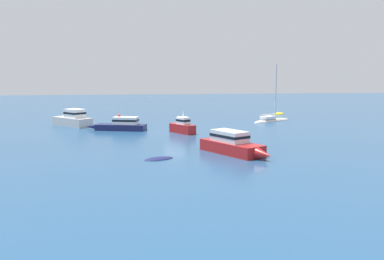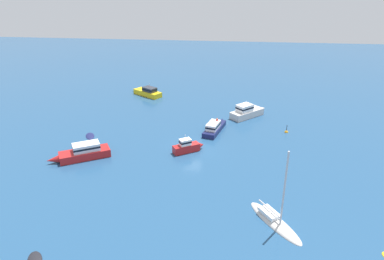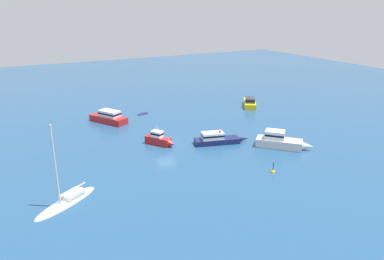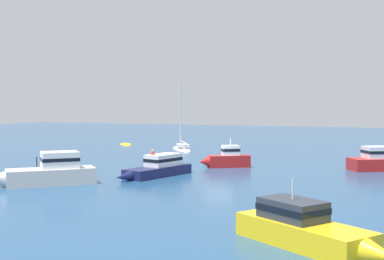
{
  "view_description": "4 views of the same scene",
  "coord_description": "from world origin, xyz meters",
  "px_view_note": "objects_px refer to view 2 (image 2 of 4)",
  "views": [
    {
      "loc": [
        -49.76,
        4.03,
        7.15
      ],
      "look_at": [
        -7.25,
        -1.1,
        1.25
      ],
      "focal_mm": 40.84,
      "sensor_mm": 36.0,
      "label": 1
    },
    {
      "loc": [
        4.68,
        -43.21,
        22.12
      ],
      "look_at": [
        -0.09,
        0.85,
        2.45
      ],
      "focal_mm": 34.1,
      "sensor_mm": 36.0,
      "label": 2
    },
    {
      "loc": [
        42.32,
        -18.6,
        17.76
      ],
      "look_at": [
        -1.27,
        4.62,
        0.97
      ],
      "focal_mm": 34.98,
      "sensor_mm": 36.0,
      "label": 3
    },
    {
      "loc": [
        -14.19,
        41.64,
        5.52
      ],
      "look_at": [
        4.0,
        -3.97,
        2.95
      ],
      "focal_mm": 48.83,
      "sensor_mm": 36.0,
      "label": 4
    }
  ],
  "objects_px": {
    "launch": "(248,112)",
    "motor_cruiser": "(214,127)",
    "ketch": "(274,221)",
    "motor_cruiser_1": "(147,92)",
    "skiff": "(90,136)",
    "cabin_cruiser": "(188,146)",
    "channel_buoy": "(286,132)",
    "motor_cruiser_2": "(83,152)"
  },
  "relations": [
    {
      "from": "launch",
      "to": "motor_cruiser",
      "type": "bearing_deg",
      "value": -171.41
    },
    {
      "from": "ketch",
      "to": "motor_cruiser_1",
      "type": "relative_size",
      "value": 1.24
    },
    {
      "from": "launch",
      "to": "skiff",
      "type": "relative_size",
      "value": 2.27
    },
    {
      "from": "motor_cruiser",
      "to": "launch",
      "type": "xyz_separation_m",
      "value": [
        5.04,
        6.5,
        0.19
      ]
    },
    {
      "from": "cabin_cruiser",
      "to": "channel_buoy",
      "type": "bearing_deg",
      "value": -3.17
    },
    {
      "from": "cabin_cruiser",
      "to": "launch",
      "type": "height_order",
      "value": "cabin_cruiser"
    },
    {
      "from": "cabin_cruiser",
      "to": "motor_cruiser_2",
      "type": "xyz_separation_m",
      "value": [
        -13.03,
        -3.25,
        0.09
      ]
    },
    {
      "from": "motor_cruiser_1",
      "to": "motor_cruiser_2",
      "type": "distance_m",
      "value": 25.69
    },
    {
      "from": "launch",
      "to": "channel_buoy",
      "type": "height_order",
      "value": "launch"
    },
    {
      "from": "cabin_cruiser",
      "to": "ketch",
      "type": "bearing_deg",
      "value": -86.6
    },
    {
      "from": "ketch",
      "to": "channel_buoy",
      "type": "bearing_deg",
      "value": 136.38
    },
    {
      "from": "cabin_cruiser",
      "to": "motor_cruiser_2",
      "type": "height_order",
      "value": "cabin_cruiser"
    },
    {
      "from": "motor_cruiser",
      "to": "motor_cruiser_2",
      "type": "bearing_deg",
      "value": 137.51
    },
    {
      "from": "skiff",
      "to": "channel_buoy",
      "type": "xyz_separation_m",
      "value": [
        28.34,
        4.47,
        0.02
      ]
    },
    {
      "from": "launch",
      "to": "skiff",
      "type": "height_order",
      "value": "launch"
    },
    {
      "from": "launch",
      "to": "ketch",
      "type": "bearing_deg",
      "value": -129.95
    },
    {
      "from": "skiff",
      "to": "motor_cruiser_2",
      "type": "relative_size",
      "value": 0.37
    },
    {
      "from": "ketch",
      "to": "motor_cruiser",
      "type": "bearing_deg",
      "value": 164.64
    },
    {
      "from": "launch",
      "to": "channel_buoy",
      "type": "xyz_separation_m",
      "value": [
        5.55,
        -5.76,
        -0.82
      ]
    },
    {
      "from": "motor_cruiser",
      "to": "launch",
      "type": "bearing_deg",
      "value": -22.48
    },
    {
      "from": "ketch",
      "to": "skiff",
      "type": "distance_m",
      "value": 29.82
    },
    {
      "from": "launch",
      "to": "motor_cruiser_1",
      "type": "bearing_deg",
      "value": 110.88
    },
    {
      "from": "ketch",
      "to": "skiff",
      "type": "bearing_deg",
      "value": -158.17
    },
    {
      "from": "ketch",
      "to": "cabin_cruiser",
      "type": "bearing_deg",
      "value": -177.76
    },
    {
      "from": "cabin_cruiser",
      "to": "channel_buoy",
      "type": "xyz_separation_m",
      "value": [
        13.72,
        7.67,
        -0.7
      ]
    },
    {
      "from": "motor_cruiser_2",
      "to": "channel_buoy",
      "type": "height_order",
      "value": "motor_cruiser_2"
    },
    {
      "from": "launch",
      "to": "cabin_cruiser",
      "type": "bearing_deg",
      "value": -164.92
    },
    {
      "from": "motor_cruiser_2",
      "to": "channel_buoy",
      "type": "bearing_deg",
      "value": 172.69
    },
    {
      "from": "cabin_cruiser",
      "to": "ketch",
      "type": "distance_m",
      "value": 16.96
    },
    {
      "from": "motor_cruiser",
      "to": "motor_cruiser_1",
      "type": "relative_size",
      "value": 1.11
    },
    {
      "from": "motor_cruiser_1",
      "to": "motor_cruiser_2",
      "type": "relative_size",
      "value": 0.9
    },
    {
      "from": "motor_cruiser",
      "to": "motor_cruiser_1",
      "type": "bearing_deg",
      "value": 56.75
    },
    {
      "from": "cabin_cruiser",
      "to": "ketch",
      "type": "xyz_separation_m",
      "value": [
        9.91,
        -13.75,
        -0.58
      ]
    },
    {
      "from": "motor_cruiser_1",
      "to": "cabin_cruiser",
      "type": "bearing_deg",
      "value": 148.79
    },
    {
      "from": "channel_buoy",
      "to": "motor_cruiser_1",
      "type": "bearing_deg",
      "value": 148.8
    },
    {
      "from": "motor_cruiser",
      "to": "motor_cruiser_2",
      "type": "distance_m",
      "value": 19.09
    },
    {
      "from": "motor_cruiser_1",
      "to": "channel_buoy",
      "type": "bearing_deg",
      "value": -177.54
    },
    {
      "from": "skiff",
      "to": "motor_cruiser_2",
      "type": "xyz_separation_m",
      "value": [
        1.6,
        -6.45,
        0.81
      ]
    },
    {
      "from": "launch",
      "to": "motor_cruiser_1",
      "type": "height_order",
      "value": "motor_cruiser_1"
    },
    {
      "from": "motor_cruiser_2",
      "to": "launch",
      "type": "bearing_deg",
      "value": -171.32
    },
    {
      "from": "ketch",
      "to": "motor_cruiser_2",
      "type": "relative_size",
      "value": 1.12
    },
    {
      "from": "channel_buoy",
      "to": "skiff",
      "type": "bearing_deg",
      "value": -171.04
    }
  ]
}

